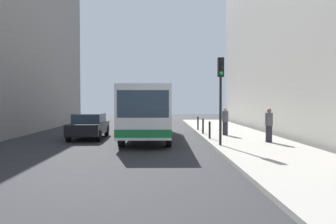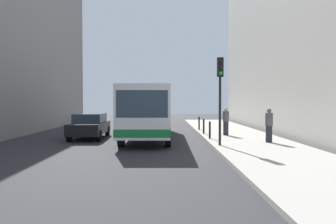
{
  "view_description": "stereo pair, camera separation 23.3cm",
  "coord_description": "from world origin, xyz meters",
  "px_view_note": "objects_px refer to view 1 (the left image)",
  "views": [
    {
      "loc": [
        0.7,
        -17.71,
        2.23
      ],
      "look_at": [
        1.14,
        0.65,
        1.63
      ],
      "focal_mm": 36.59,
      "sensor_mm": 36.0,
      "label": 1
    },
    {
      "loc": [
        0.94,
        -17.72,
        2.23
      ],
      "look_at": [
        1.14,
        0.65,
        1.63
      ],
      "focal_mm": 36.59,
      "sensor_mm": 36.0,
      "label": 2
    }
  ],
  "objects_px": {
    "bus": "(149,109)",
    "bollard_mid": "(203,126)",
    "pedestrian_near_signal": "(269,125)",
    "traffic_light": "(221,84)",
    "pedestrian_mid_sidewalk": "(225,121)",
    "bollard_far": "(198,123)",
    "car_beside_bus": "(89,125)",
    "bollard_near": "(210,130)"
  },
  "relations": [
    {
      "from": "bus",
      "to": "bollard_mid",
      "type": "height_order",
      "value": "bus"
    },
    {
      "from": "bus",
      "to": "pedestrian_near_signal",
      "type": "height_order",
      "value": "bus"
    },
    {
      "from": "traffic_light",
      "to": "pedestrian_near_signal",
      "type": "height_order",
      "value": "traffic_light"
    },
    {
      "from": "pedestrian_mid_sidewalk",
      "to": "bollard_far",
      "type": "bearing_deg",
      "value": 49.57
    },
    {
      "from": "bus",
      "to": "bollard_far",
      "type": "xyz_separation_m",
      "value": [
        3.41,
        4.03,
        -1.1
      ]
    },
    {
      "from": "bollard_far",
      "to": "bus",
      "type": "bearing_deg",
      "value": -130.21
    },
    {
      "from": "pedestrian_near_signal",
      "to": "traffic_light",
      "type": "bearing_deg",
      "value": -160.48
    },
    {
      "from": "traffic_light",
      "to": "pedestrian_mid_sidewalk",
      "type": "relative_size",
      "value": 2.43
    },
    {
      "from": "bollard_far",
      "to": "pedestrian_mid_sidewalk",
      "type": "relative_size",
      "value": 0.56
    },
    {
      "from": "bus",
      "to": "car_beside_bus",
      "type": "distance_m",
      "value": 3.65
    },
    {
      "from": "car_beside_bus",
      "to": "pedestrian_mid_sidewalk",
      "type": "relative_size",
      "value": 2.61
    },
    {
      "from": "traffic_light",
      "to": "bollard_far",
      "type": "xyz_separation_m",
      "value": [
        -0.1,
        8.57,
        -2.38
      ]
    },
    {
      "from": "bollard_mid",
      "to": "bollard_far",
      "type": "xyz_separation_m",
      "value": [
        0.0,
        2.89,
        0.0
      ]
    },
    {
      "from": "bollard_far",
      "to": "pedestrian_near_signal",
      "type": "bearing_deg",
      "value": -69.78
    },
    {
      "from": "bus",
      "to": "pedestrian_mid_sidewalk",
      "type": "distance_m",
      "value": 4.7
    },
    {
      "from": "pedestrian_mid_sidewalk",
      "to": "bus",
      "type": "bearing_deg",
      "value": 124.07
    },
    {
      "from": "bus",
      "to": "car_beside_bus",
      "type": "relative_size",
      "value": 2.5
    },
    {
      "from": "pedestrian_near_signal",
      "to": "pedestrian_mid_sidewalk",
      "type": "relative_size",
      "value": 1.01
    },
    {
      "from": "bollard_near",
      "to": "bollard_far",
      "type": "relative_size",
      "value": 1.0
    },
    {
      "from": "car_beside_bus",
      "to": "bollard_near",
      "type": "bearing_deg",
      "value": 166.64
    },
    {
      "from": "pedestrian_near_signal",
      "to": "pedestrian_mid_sidewalk",
      "type": "height_order",
      "value": "pedestrian_near_signal"
    },
    {
      "from": "traffic_light",
      "to": "bus",
      "type": "bearing_deg",
      "value": 127.75
    },
    {
      "from": "car_beside_bus",
      "to": "pedestrian_near_signal",
      "type": "relative_size",
      "value": 2.59
    },
    {
      "from": "car_beside_bus",
      "to": "pedestrian_mid_sidewalk",
      "type": "height_order",
      "value": "pedestrian_mid_sidewalk"
    },
    {
      "from": "traffic_light",
      "to": "bollard_near",
      "type": "bearing_deg",
      "value": 92.05
    },
    {
      "from": "bollard_mid",
      "to": "pedestrian_near_signal",
      "type": "relative_size",
      "value": 0.56
    },
    {
      "from": "bollard_mid",
      "to": "bollard_far",
      "type": "relative_size",
      "value": 1.0
    },
    {
      "from": "car_beside_bus",
      "to": "bollard_far",
      "type": "relative_size",
      "value": 4.65
    },
    {
      "from": "bollard_mid",
      "to": "pedestrian_mid_sidewalk",
      "type": "height_order",
      "value": "pedestrian_mid_sidewalk"
    },
    {
      "from": "bollard_near",
      "to": "bollard_far",
      "type": "xyz_separation_m",
      "value": [
        0.0,
        5.78,
        0.0
      ]
    },
    {
      "from": "car_beside_bus",
      "to": "bollard_far",
      "type": "distance_m",
      "value": 8.11
    },
    {
      "from": "bollard_far",
      "to": "pedestrian_near_signal",
      "type": "distance_m",
      "value": 7.96
    },
    {
      "from": "bollard_mid",
      "to": "pedestrian_near_signal",
      "type": "bearing_deg",
      "value": -59.0
    },
    {
      "from": "bus",
      "to": "pedestrian_mid_sidewalk",
      "type": "xyz_separation_m",
      "value": [
        4.64,
        0.18,
        -0.73
      ]
    },
    {
      "from": "bollard_mid",
      "to": "traffic_light",
      "type": "bearing_deg",
      "value": -88.99
    },
    {
      "from": "traffic_light",
      "to": "pedestrian_near_signal",
      "type": "xyz_separation_m",
      "value": [
        2.65,
        1.11,
        -2.0
      ]
    },
    {
      "from": "car_beside_bus",
      "to": "bus",
      "type": "bearing_deg",
      "value": -177.77
    },
    {
      "from": "bollard_mid",
      "to": "bollard_far",
      "type": "height_order",
      "value": "same"
    },
    {
      "from": "bollard_mid",
      "to": "bollard_far",
      "type": "distance_m",
      "value": 2.89
    },
    {
      "from": "bollard_mid",
      "to": "pedestrian_near_signal",
      "type": "xyz_separation_m",
      "value": [
        2.75,
        -4.57,
        0.38
      ]
    },
    {
      "from": "traffic_light",
      "to": "bollard_far",
      "type": "distance_m",
      "value": 8.9
    },
    {
      "from": "bollard_near",
      "to": "pedestrian_near_signal",
      "type": "relative_size",
      "value": 0.56
    }
  ]
}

